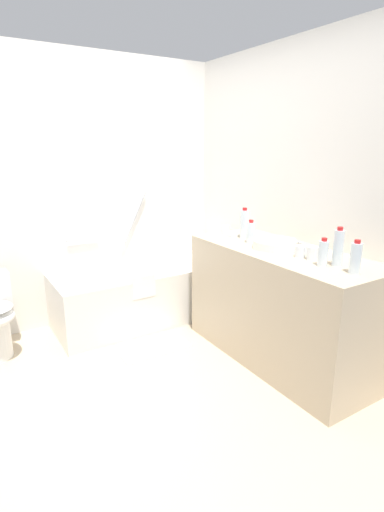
% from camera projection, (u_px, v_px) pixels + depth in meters
% --- Properties ---
extents(ground_plane, '(4.01, 4.01, 0.00)m').
position_uv_depth(ground_plane, '(127.00, 385.00, 2.85)').
color(ground_plane, '#C1AD8E').
extents(wall_back_tiled, '(3.41, 0.10, 2.46)m').
position_uv_depth(wall_back_tiled, '(63.00, 194.00, 3.60)').
color(wall_back_tiled, white).
rests_on(wall_back_tiled, ground_plane).
extents(wall_right_mirror, '(0.10, 2.97, 2.46)m').
position_uv_depth(wall_right_mirror, '(294.00, 198.00, 3.30)').
color(wall_right_mirror, white).
rests_on(wall_right_mirror, ground_plane).
extents(bathtub, '(1.67, 0.68, 1.21)m').
position_uv_depth(bathtub, '(143.00, 292.00, 3.84)').
color(bathtub, white).
rests_on(bathtub, ground_plane).
extents(vanity_counter, '(0.64, 1.58, 0.90)m').
position_uv_depth(vanity_counter, '(280.00, 306.00, 3.10)').
color(vanity_counter, tan).
rests_on(vanity_counter, ground_plane).
extents(sink_basin, '(0.33, 0.33, 0.07)m').
position_uv_depth(sink_basin, '(275.00, 244.00, 3.01)').
color(sink_basin, white).
rests_on(sink_basin, vanity_counter).
extents(sink_faucet, '(0.12, 0.15, 0.06)m').
position_uv_depth(sink_faucet, '(293.00, 242.00, 3.11)').
color(sink_faucet, silver).
rests_on(sink_faucet, vanity_counter).
extents(water_bottle_0, '(0.06, 0.06, 0.19)m').
position_uv_depth(water_bottle_0, '(323.00, 253.00, 2.56)').
color(water_bottle_0, silver).
rests_on(water_bottle_0, vanity_counter).
extents(water_bottle_1, '(0.07, 0.07, 0.26)m').
position_uv_depth(water_bottle_1, '(338.00, 248.00, 2.55)').
color(water_bottle_1, silver).
rests_on(water_bottle_1, vanity_counter).
extents(water_bottle_2, '(0.07, 0.07, 0.21)m').
position_uv_depth(water_bottle_2, '(356.00, 258.00, 2.41)').
color(water_bottle_2, silver).
rests_on(water_bottle_2, vanity_counter).
extents(water_bottle_3, '(0.07, 0.07, 0.19)m').
position_uv_depth(water_bottle_3, '(251.00, 232.00, 3.18)').
color(water_bottle_3, silver).
rests_on(water_bottle_3, vanity_counter).
extents(water_bottle_4, '(0.07, 0.07, 0.26)m').
position_uv_depth(water_bottle_4, '(244.00, 224.00, 3.32)').
color(water_bottle_4, silver).
rests_on(water_bottle_4, vanity_counter).
extents(drinking_glass_0, '(0.06, 0.06, 0.08)m').
position_uv_depth(drinking_glass_0, '(226.00, 230.00, 3.49)').
color(drinking_glass_0, white).
rests_on(drinking_glass_0, vanity_counter).
extents(drinking_glass_1, '(0.08, 0.08, 0.09)m').
position_uv_depth(drinking_glass_1, '(312.00, 253.00, 2.71)').
color(drinking_glass_1, white).
rests_on(drinking_glass_1, vanity_counter).
extents(drinking_glass_2, '(0.07, 0.07, 0.08)m').
position_uv_depth(drinking_glass_2, '(300.00, 252.00, 2.77)').
color(drinking_glass_2, white).
rests_on(drinking_glass_2, vanity_counter).
extents(soap_dish, '(0.09, 0.06, 0.02)m').
position_uv_depth(soap_dish, '(233.00, 235.00, 3.41)').
color(soap_dish, white).
rests_on(soap_dish, vanity_counter).
extents(bath_mat, '(0.59, 0.33, 0.01)m').
position_uv_depth(bath_mat, '(152.00, 346.00, 3.38)').
color(bath_mat, white).
rests_on(bath_mat, ground_plane).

